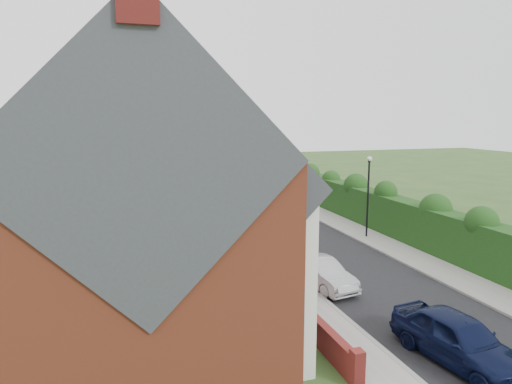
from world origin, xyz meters
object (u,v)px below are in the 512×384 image
car_silver_b (273,230)px  car_beige (207,185)px  car_black (193,173)px  car_silver_a (321,273)px  car_grey (192,176)px  car_red (213,188)px  horse_cart (262,190)px  horse (270,201)px  car_navy (458,339)px  lamppost (368,186)px  car_white (255,216)px  car_green (234,206)px

car_silver_b → car_beige: 18.80m
car_black → car_silver_b: bearing=-78.2°
car_silver_a → car_grey: bearing=79.8°
car_red → horse_cart: 6.70m
car_silver_b → horse: (2.83, 8.69, 0.12)m
car_navy → horse_cart: size_ratio=1.36×
lamppost → car_black: (-5.64, 31.00, -2.57)m
car_silver_b → horse: 9.13m
car_beige → car_silver_b: bearing=-78.1°
car_silver_b → car_black: (0.24, 30.00, 0.02)m
car_navy → car_red: car_navy is taller
lamppost → horse: (-3.05, 9.69, -2.48)m
car_silver_a → car_red: (0.41, 24.52, 0.11)m
car_white → horse_cart: (2.67, 6.66, 0.66)m
car_white → car_beige: size_ratio=0.87×
car_silver_a → car_grey: car_grey is taller
lamppost → car_green: (-6.33, 8.60, -2.51)m
car_red → car_navy: bearing=-94.1°
car_green → car_black: (0.70, 22.40, -0.06)m
lamppost → car_grey: 28.83m
lamppost → car_white: 8.10m
car_green → car_red: car_green is taller
car_navy → horse: horse is taller
car_green → car_silver_b: bearing=-94.6°
car_beige → horse_cart: bearing=-58.0°
horse → car_white: bearing=70.0°
car_white → car_green: car_green is taller
car_silver_a → car_white: car_white is taller
car_green → car_grey: bearing=81.7°
car_silver_b → car_grey: 27.03m
horse_cart → car_silver_a: bearing=-100.1°
car_grey → car_red: bearing=-91.6°
car_navy → lamppost: bearing=62.3°
lamppost → car_silver_a: bearing=-133.4°
car_green → horse: (3.28, 1.09, 0.03)m
car_silver_a → car_red: bearing=79.1°
lamppost → car_navy: size_ratio=1.12×
car_white → car_green: bearing=113.6°
car_beige → car_grey: car_beige is taller
car_silver_a → car_black: 37.73m
car_black → horse_cart: (2.59, -19.21, 0.67)m
car_beige → horse: horse is taller
car_silver_b → car_red: (-0.07, 16.80, 0.05)m
car_green → car_red: bearing=79.6°
lamppost → horse: 10.45m
car_navy → car_white: bearing=84.5°
car_navy → car_red: size_ratio=1.00×
car_black → lamppost: bearing=-67.4°
car_red → horse: 8.62m
car_black → horse: 21.47m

